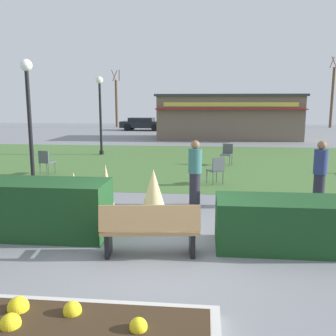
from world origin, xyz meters
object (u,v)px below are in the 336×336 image
Objects in this scene: lamppost_far at (100,106)px; food_kiosk at (228,116)px; parked_car_west_slot at (143,123)px; park_bench at (150,229)px; cafe_chair_center at (217,168)px; tree_left_bg at (332,96)px; cafe_chair_west at (46,160)px; person_strolling at (195,173)px; parked_car_center_slot at (196,124)px; trash_bin at (330,218)px; person_standing at (320,173)px; tree_right_bg at (116,102)px; cafe_chair_north at (227,152)px; lamppost_mid at (29,108)px.

lamppost_far reaches higher than food_kiosk.
food_kiosk is 2.39× the size of parked_car_west_slot.
park_bench is 6.05m from cafe_chair_center.
park_bench is 13.37m from lamppost_far.
cafe_chair_center is at bearing -113.52° from tree_left_bg.
person_strolling is at bearing -33.35° from cafe_chair_west.
lamppost_far is at bearing 7.16° from person_strolling.
food_kiosk is at bearing 85.61° from cafe_chair_center.
parked_car_center_slot is (-0.66, 25.88, -0.22)m from person_strolling.
person_strolling reaches higher than cafe_chair_center.
tree_left_bg is (10.57, 33.70, 2.87)m from trash_bin.
parked_car_center_slot is at bearing -157.52° from tree_left_bg.
lamppost_far reaches higher than person_standing.
tree_right_bg reaches higher than person_strolling.
food_kiosk is 2.43× the size of parked_car_center_slot.
person_standing is (3.82, 3.54, 0.38)m from park_bench.
park_bench is at bearing -70.73° from lamppost_far.
person_strolling is 0.23× the size of tree_left_bg.
parked_car_west_slot is at bearing 92.30° from lamppost_far.
tree_left_bg is (12.10, 25.10, 2.73)m from cafe_chair_north.
parked_car_center_slot is 15.31m from tree_left_bg.
food_kiosk is 6.08× the size of person_strolling.
lamppost_mid is at bearing -88.49° from parked_car_west_slot.
cafe_chair_north is (-1.54, 8.60, 0.15)m from trash_bin.
cafe_chair_center is at bearing -97.91° from cafe_chair_north.
parked_car_center_slot is (-2.50, 7.37, -0.96)m from food_kiosk.
park_bench is 29.65m from parked_car_west_slot.
parked_car_west_slot is at bearing -51.12° from tree_right_bg.
cafe_chair_west is 1.00× the size of cafe_chair_center.
cafe_chair_north is at bearing 22.86° from cafe_chair_west.
lamppost_far is 17.40m from parked_car_center_slot.
cafe_chair_west is 0.53× the size of person_strolling.
lamppost_mid reaches higher than park_bench.
person_standing is at bearing -72.78° from cafe_chair_north.
parked_car_west_slot is 1.02× the size of parked_car_center_slot.
tree_left_bg is (13.95, 34.99, 2.77)m from park_bench.
food_kiosk is at bearing 83.43° from park_bench.
tree_left_bg is (18.99, 5.77, 2.61)m from parked_car_west_slot.
lamppost_far is (-4.36, 12.48, 1.99)m from park_bench.
trash_bin is 35.43m from tree_left_bg.
lamppost_far is 12.22m from person_standing.
food_kiosk is at bearing -47.55° from person_standing.
cafe_chair_center is at bearing -86.85° from parked_car_center_slot.
parked_car_center_slot is (4.40, 24.38, -1.82)m from lamppost_mid.
tree_left_bg reaches higher than park_bench.
food_kiosk is 16.23m from tree_right_bg.
lamppost_far is (0.03, 7.64, 0.00)m from lamppost_mid.
person_standing is at bearing -21.75° from cafe_chair_west.
lamppost_far is 10.55m from person_strolling.
lamppost_far is 5.14× the size of trash_bin.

